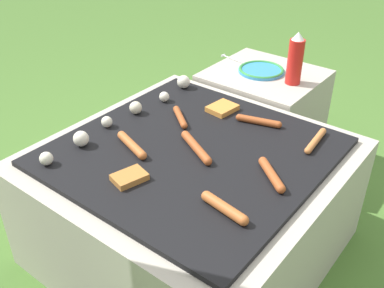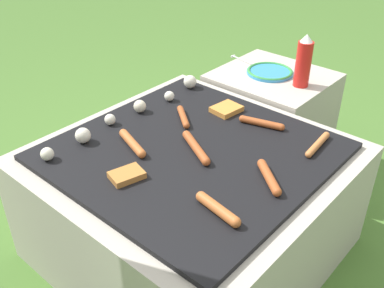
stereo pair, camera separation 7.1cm
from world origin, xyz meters
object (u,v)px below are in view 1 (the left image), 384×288
at_px(sausage_front_center, 224,208).
at_px(plate_colorful, 261,70).
at_px(fork_utensil, 236,60).
at_px(condiment_bottle, 295,59).

xyz_separation_m(sausage_front_center, plate_colorful, (0.90, 0.41, -0.01)).
bearing_deg(plate_colorful, fork_utensil, 75.64).
bearing_deg(condiment_bottle, sausage_front_center, -164.29).
height_order(sausage_front_center, plate_colorful, sausage_front_center).
relative_size(condiment_bottle, fork_utensil, 1.09).
bearing_deg(condiment_bottle, plate_colorful, 82.79).
distance_m(plate_colorful, fork_utensil, 0.17).
bearing_deg(sausage_front_center, plate_colorful, 24.76).
xyz_separation_m(plate_colorful, condiment_bottle, (-0.02, -0.17, 0.10)).
bearing_deg(fork_utensil, condiment_bottle, -100.76).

